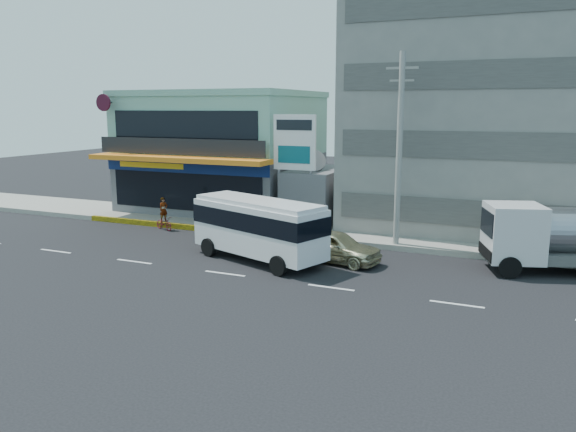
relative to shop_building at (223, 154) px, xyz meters
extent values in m
plane|color=black|center=(8.00, -13.95, -4.00)|extent=(120.00, 120.00, 0.00)
cube|color=gray|center=(13.00, -4.45, -3.85)|extent=(70.00, 5.00, 0.30)
cube|color=#4E4E53|center=(0.00, 0.05, -2.00)|extent=(12.00, 10.00, 4.00)
cube|color=#80B69E|center=(0.00, 0.05, 2.00)|extent=(12.00, 10.00, 4.00)
cube|color=orange|center=(0.00, -5.75, 0.15)|extent=(12.40, 1.80, 0.30)
cube|color=navy|center=(0.00, -5.00, -0.40)|extent=(12.00, 0.12, 0.80)
cube|color=black|center=(0.00, -4.97, -1.90)|extent=(11.00, 0.06, 2.60)
cube|color=gray|center=(18.00, 1.05, 3.00)|extent=(16.00, 12.00, 14.00)
cube|color=#4E4E53|center=(8.00, -1.95, -2.25)|extent=(3.00, 6.00, 3.50)
cylinder|color=slate|center=(8.00, -2.95, -0.42)|extent=(1.50, 1.50, 0.15)
cylinder|color=gray|center=(6.50, -4.75, -0.75)|extent=(0.16, 0.16, 6.50)
cylinder|color=gray|center=(8.50, -4.75, -0.75)|extent=(0.16, 0.16, 6.50)
cube|color=white|center=(7.50, -4.75, 1.30)|extent=(2.60, 0.18, 3.20)
cylinder|color=#999993|center=(14.00, -6.55, 1.00)|extent=(0.30, 0.30, 10.00)
cube|color=#999993|center=(14.00, -6.55, 5.20)|extent=(1.60, 0.12, 0.12)
cube|color=#999993|center=(14.00, -6.55, 4.60)|extent=(1.20, 0.10, 0.10)
cube|color=silver|center=(8.42, -11.40, -2.38)|extent=(7.42, 4.51, 2.33)
cube|color=black|center=(8.42, -11.40, -1.92)|extent=(7.48, 4.58, 0.86)
cube|color=silver|center=(8.42, -11.40, -1.11)|extent=(7.16, 4.25, 0.20)
cylinder|color=black|center=(5.76, -11.62, -3.54)|extent=(0.95, 0.58, 0.91)
cylinder|color=black|center=(6.52, -9.53, -3.54)|extent=(0.95, 0.58, 0.91)
cylinder|color=black|center=(10.33, -13.28, -3.54)|extent=(0.95, 0.58, 0.91)
cylinder|color=black|center=(11.09, -11.19, -3.54)|extent=(0.95, 0.58, 0.91)
imported|color=beige|center=(11.85, -10.14, -3.22)|extent=(4.80, 2.61, 1.55)
cube|color=silver|center=(19.69, -8.45, -2.20)|extent=(2.93, 2.93, 2.52)
cube|color=#595956|center=(22.27, -7.61, -3.22)|extent=(8.04, 4.42, 0.48)
cylinder|color=black|center=(19.66, -9.63, -3.51)|extent=(1.01, 0.58, 0.97)
cylinder|color=black|center=(18.97, -7.51, -3.51)|extent=(1.01, 0.58, 0.97)
cylinder|color=black|center=(22.39, -6.40, -3.51)|extent=(1.01, 0.58, 0.97)
imported|color=maroon|center=(0.05, -7.41, -3.59)|extent=(1.63, 1.07, 0.81)
imported|color=#66594C|center=(0.05, -7.41, -2.76)|extent=(0.53, 0.64, 1.49)
camera|label=1|loc=(20.15, -34.91, 3.28)|focal=35.00mm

